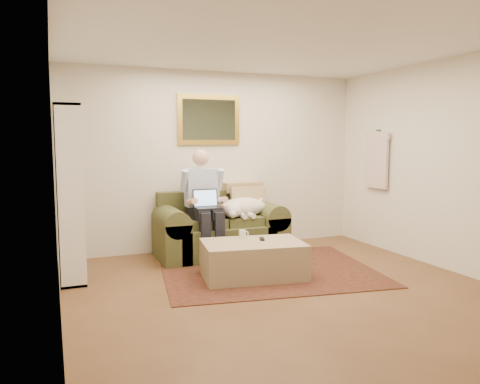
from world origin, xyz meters
TOP-DOWN VIEW (x-y plane):
  - room_shell at (0.00, 0.35)m, footprint 4.51×5.00m
  - rug at (0.16, 1.04)m, footprint 2.85×2.42m
  - sofa at (-0.12, 2.02)m, footprint 1.76×0.90m
  - seated_man at (-0.39, 1.86)m, footprint 0.58×0.83m
  - laptop at (-0.39, 1.79)m, footprint 0.34×0.27m
  - sleeping_dog at (0.19, 1.93)m, footprint 0.73×0.46m
  - ottoman at (-0.12, 0.86)m, footprint 1.26×0.91m
  - coffee_mug at (-0.16, 1.09)m, footprint 0.08×0.08m
  - tv_remote at (0.02, 0.93)m, footprint 0.10×0.16m
  - bookshelf at (-2.10, 1.60)m, footprint 0.28×0.80m
  - wall_mirror at (-0.12, 2.47)m, footprint 0.94×0.04m
  - hanging_shirt at (2.19, 1.60)m, footprint 0.06×0.52m

SIDE VIEW (x-z plane):
  - rug at x=0.16m, z-range 0.00..0.01m
  - ottoman at x=-0.12m, z-range 0.00..0.42m
  - sofa at x=-0.12m, z-range -0.22..0.83m
  - tv_remote at x=0.02m, z-range 0.42..0.44m
  - coffee_mug at x=-0.16m, z-range 0.42..0.52m
  - sleeping_dog at x=0.19m, z-range 0.54..0.81m
  - seated_man at x=-0.39m, z-range 0.00..1.48m
  - laptop at x=-0.39m, z-range 0.65..0.90m
  - bookshelf at x=-2.10m, z-range 0.00..2.00m
  - room_shell at x=0.00m, z-range 0.00..2.61m
  - hanging_shirt at x=2.19m, z-range 0.90..1.80m
  - wall_mirror at x=-0.12m, z-range 1.54..2.26m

